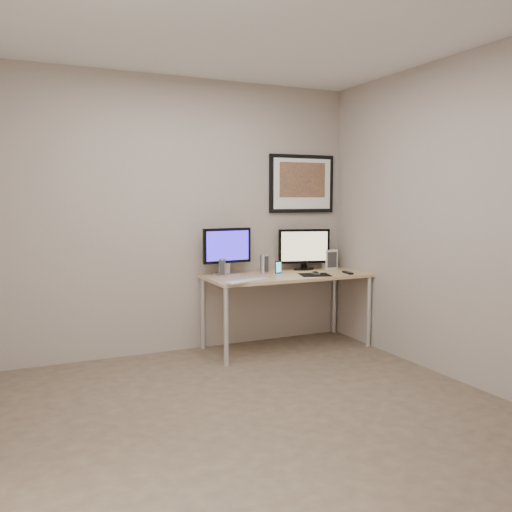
% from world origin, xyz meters
% --- Properties ---
extents(floor, '(3.60, 3.60, 0.00)m').
position_xyz_m(floor, '(0.00, 0.00, 0.00)').
color(floor, brown).
rests_on(floor, ground).
extents(room, '(3.60, 3.60, 3.60)m').
position_xyz_m(room, '(0.00, 0.45, 1.64)').
color(room, white).
rests_on(room, ground).
extents(desk, '(1.60, 0.70, 0.73)m').
position_xyz_m(desk, '(1.00, 1.35, 0.66)').
color(desk, '#9F814D').
rests_on(desk, floor).
extents(framed_art, '(0.75, 0.04, 0.60)m').
position_xyz_m(framed_art, '(1.35, 1.68, 1.62)').
color(framed_art, black).
rests_on(framed_art, room).
extents(monitor_large, '(0.50, 0.18, 0.45)m').
position_xyz_m(monitor_large, '(0.46, 1.56, 0.98)').
color(monitor_large, silver).
rests_on(monitor_large, desk).
extents(monitor_tv, '(0.53, 0.18, 0.42)m').
position_xyz_m(monitor_tv, '(1.32, 1.57, 0.96)').
color(monitor_tv, black).
rests_on(monitor_tv, desk).
extents(speaker_left, '(0.09, 0.09, 0.17)m').
position_xyz_m(speaker_left, '(0.38, 1.49, 0.81)').
color(speaker_left, silver).
rests_on(speaker_left, desk).
extents(speaker_right, '(0.10, 0.10, 0.19)m').
position_xyz_m(speaker_right, '(0.84, 1.53, 0.82)').
color(speaker_right, silver).
rests_on(speaker_right, desk).
extents(phone_dock, '(0.07, 0.07, 0.14)m').
position_xyz_m(phone_dock, '(0.90, 1.32, 0.80)').
color(phone_dock, black).
rests_on(phone_dock, desk).
extents(keyboard, '(0.48, 0.26, 0.02)m').
position_xyz_m(keyboard, '(0.46, 1.07, 0.74)').
color(keyboard, silver).
rests_on(keyboard, desk).
extents(mousepad, '(0.34, 0.32, 0.00)m').
position_xyz_m(mousepad, '(1.23, 1.19, 0.73)').
color(mousepad, black).
rests_on(mousepad, desk).
extents(mouse, '(0.07, 0.11, 0.03)m').
position_xyz_m(mouse, '(1.25, 1.21, 0.75)').
color(mouse, black).
rests_on(mouse, mousepad).
extents(remote, '(0.07, 0.17, 0.02)m').
position_xyz_m(remote, '(1.57, 1.14, 0.74)').
color(remote, black).
rests_on(remote, desk).
extents(fan_unit, '(0.14, 0.11, 0.21)m').
position_xyz_m(fan_unit, '(1.60, 1.52, 0.83)').
color(fan_unit, silver).
rests_on(fan_unit, desk).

